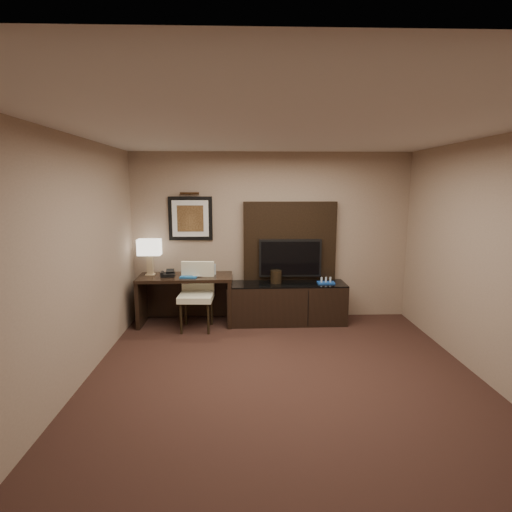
{
  "coord_description": "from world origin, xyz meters",
  "views": [
    {
      "loc": [
        -0.45,
        -3.97,
        2.17
      ],
      "look_at": [
        -0.27,
        1.8,
        1.15
      ],
      "focal_mm": 28.0,
      "sensor_mm": 36.0,
      "label": 1
    }
  ],
  "objects_px": {
    "desk": "(186,300)",
    "table_lamp": "(150,256)",
    "desk_phone": "(168,273)",
    "desk_chair": "(196,296)",
    "credenza": "(286,303)",
    "minibar_tray": "(326,280)",
    "water_bottle": "(214,269)",
    "tv": "(290,258)",
    "ice_bucket": "(276,277)"
  },
  "relations": [
    {
      "from": "desk",
      "to": "minibar_tray",
      "type": "relative_size",
      "value": 5.37
    },
    {
      "from": "ice_bucket",
      "to": "credenza",
      "type": "bearing_deg",
      "value": -13.85
    },
    {
      "from": "credenza",
      "to": "minibar_tray",
      "type": "relative_size",
      "value": 6.91
    },
    {
      "from": "tv",
      "to": "desk_chair",
      "type": "bearing_deg",
      "value": -162.72
    },
    {
      "from": "desk",
      "to": "table_lamp",
      "type": "bearing_deg",
      "value": 170.31
    },
    {
      "from": "table_lamp",
      "to": "desk_phone",
      "type": "relative_size",
      "value": 2.89
    },
    {
      "from": "credenza",
      "to": "water_bottle",
      "type": "relative_size",
      "value": 11.2
    },
    {
      "from": "tv",
      "to": "desk_chair",
      "type": "height_order",
      "value": "tv"
    },
    {
      "from": "tv",
      "to": "water_bottle",
      "type": "xyz_separation_m",
      "value": [
        -1.22,
        -0.1,
        -0.16
      ]
    },
    {
      "from": "desk_chair",
      "to": "desk_phone",
      "type": "bearing_deg",
      "value": 155.5
    },
    {
      "from": "ice_bucket",
      "to": "tv",
      "type": "bearing_deg",
      "value": 32.39
    },
    {
      "from": "table_lamp",
      "to": "minibar_tray",
      "type": "xyz_separation_m",
      "value": [
        2.77,
        -0.09,
        -0.39
      ]
    },
    {
      "from": "desk_phone",
      "to": "ice_bucket",
      "type": "distance_m",
      "value": 1.69
    },
    {
      "from": "table_lamp",
      "to": "desk_chair",
      "type": "bearing_deg",
      "value": -24.76
    },
    {
      "from": "desk_phone",
      "to": "desk",
      "type": "bearing_deg",
      "value": 3.17
    },
    {
      "from": "desk_chair",
      "to": "minibar_tray",
      "type": "relative_size",
      "value": 3.87
    },
    {
      "from": "credenza",
      "to": "tv",
      "type": "distance_m",
      "value": 0.73
    },
    {
      "from": "ice_bucket",
      "to": "minibar_tray",
      "type": "distance_m",
      "value": 0.79
    },
    {
      "from": "desk_chair",
      "to": "water_bottle",
      "type": "bearing_deg",
      "value": 56.87
    },
    {
      "from": "desk_phone",
      "to": "water_bottle",
      "type": "distance_m",
      "value": 0.72
    },
    {
      "from": "credenza",
      "to": "desk_phone",
      "type": "height_order",
      "value": "desk_phone"
    },
    {
      "from": "credenza",
      "to": "desk_chair",
      "type": "height_order",
      "value": "desk_chair"
    },
    {
      "from": "minibar_tray",
      "to": "ice_bucket",
      "type": "bearing_deg",
      "value": 176.15
    },
    {
      "from": "water_bottle",
      "to": "credenza",
      "type": "bearing_deg",
      "value": -4.47
    },
    {
      "from": "credenza",
      "to": "desk_chair",
      "type": "distance_m",
      "value": 1.43
    },
    {
      "from": "credenza",
      "to": "desk_chair",
      "type": "xyz_separation_m",
      "value": [
        -1.39,
        -0.27,
        0.2
      ]
    },
    {
      "from": "credenza",
      "to": "table_lamp",
      "type": "relative_size",
      "value": 3.1
    },
    {
      "from": "minibar_tray",
      "to": "credenza",
      "type": "bearing_deg",
      "value": 178.8
    },
    {
      "from": "desk_chair",
      "to": "minibar_tray",
      "type": "height_order",
      "value": "desk_chair"
    },
    {
      "from": "water_bottle",
      "to": "ice_bucket",
      "type": "height_order",
      "value": "water_bottle"
    },
    {
      "from": "desk_chair",
      "to": "minibar_tray",
      "type": "distance_m",
      "value": 2.04
    },
    {
      "from": "desk_chair",
      "to": "desk_phone",
      "type": "relative_size",
      "value": 5.02
    },
    {
      "from": "desk_phone",
      "to": "minibar_tray",
      "type": "distance_m",
      "value": 2.48
    },
    {
      "from": "water_bottle",
      "to": "table_lamp",
      "type": "bearing_deg",
      "value": -179.4
    },
    {
      "from": "tv",
      "to": "ice_bucket",
      "type": "distance_m",
      "value": 0.39
    },
    {
      "from": "desk_phone",
      "to": "water_bottle",
      "type": "height_order",
      "value": "water_bottle"
    },
    {
      "from": "ice_bucket",
      "to": "minibar_tray",
      "type": "height_order",
      "value": "ice_bucket"
    },
    {
      "from": "tv",
      "to": "minibar_tray",
      "type": "height_order",
      "value": "tv"
    },
    {
      "from": "table_lamp",
      "to": "ice_bucket",
      "type": "bearing_deg",
      "value": -1.13
    },
    {
      "from": "desk_chair",
      "to": "credenza",
      "type": "bearing_deg",
      "value": 12.98
    },
    {
      "from": "desk_chair",
      "to": "minibar_tray",
      "type": "bearing_deg",
      "value": 9.3
    },
    {
      "from": "credenza",
      "to": "desk_phone",
      "type": "distance_m",
      "value": 1.92
    },
    {
      "from": "desk_phone",
      "to": "minibar_tray",
      "type": "bearing_deg",
      "value": -4.63
    },
    {
      "from": "desk_phone",
      "to": "desk_chair",
      "type": "bearing_deg",
      "value": -31.85
    },
    {
      "from": "water_bottle",
      "to": "minibar_tray",
      "type": "bearing_deg",
      "value": -3.31
    },
    {
      "from": "tv",
      "to": "desk_phone",
      "type": "xyz_separation_m",
      "value": [
        -1.93,
        -0.23,
        -0.19
      ]
    },
    {
      "from": "desk",
      "to": "ice_bucket",
      "type": "xyz_separation_m",
      "value": [
        1.43,
        0.04,
        0.36
      ]
    },
    {
      "from": "tv",
      "to": "credenza",
      "type": "bearing_deg",
      "value": -111.48
    },
    {
      "from": "table_lamp",
      "to": "water_bottle",
      "type": "height_order",
      "value": "table_lamp"
    },
    {
      "from": "desk_phone",
      "to": "ice_bucket",
      "type": "height_order",
      "value": "desk_phone"
    }
  ]
}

